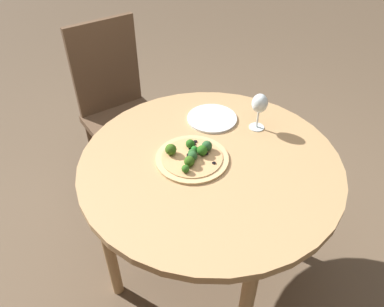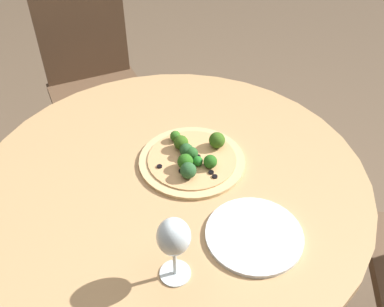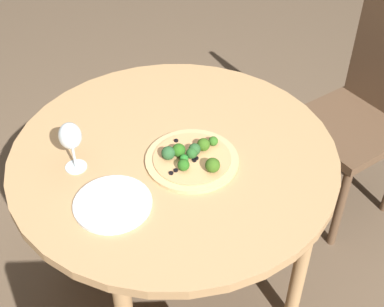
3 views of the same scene
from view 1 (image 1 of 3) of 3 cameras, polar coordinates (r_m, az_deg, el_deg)
ground_plane at (r=2.00m, az=2.10°, el=-17.07°), size 12.00×12.00×0.00m
dining_table at (r=1.49m, az=2.70°, el=-3.39°), size 1.01×1.01×0.73m
chair at (r=2.16m, az=-11.05°, el=7.01°), size 0.53×0.53×0.98m
pizza at (r=1.43m, az=-0.04°, el=-0.42°), size 0.28×0.28×0.06m
wine_glass at (r=1.56m, az=10.26°, el=7.34°), size 0.07×0.07×0.16m
plate_near at (r=1.65m, az=3.07°, el=5.38°), size 0.22×0.22×0.01m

